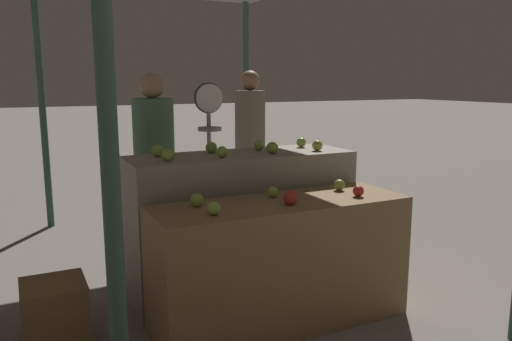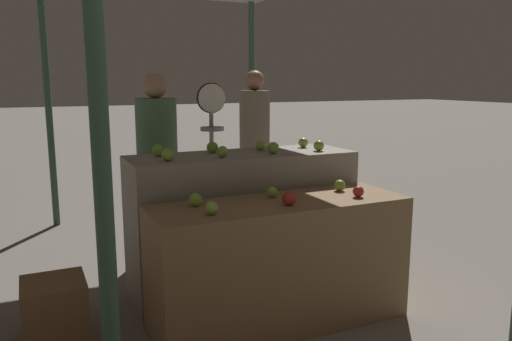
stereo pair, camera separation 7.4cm
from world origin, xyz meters
The scene contains 21 objects.
ground_plane centered at (0.00, 0.00, 0.00)m, with size 60.00×60.00×0.00m, color gray.
display_counter_front centered at (0.00, 0.00, 0.41)m, with size 1.65×0.55×0.81m, color olive.
display_counter_back centered at (0.00, 0.60, 0.52)m, with size 1.65×0.55×1.04m, color gray.
apple_front_0 centered at (-0.50, -0.12, 0.85)m, with size 0.08×0.08×0.08m, color #8EB247.
apple_front_1 centered at (0.00, -0.11, 0.86)m, with size 0.09×0.09×0.09m, color #B72D23.
apple_front_2 centered at (0.51, -0.11, 0.85)m, with size 0.07×0.07×0.07m, color #B72D23.
apple_front_3 centered at (-0.52, 0.11, 0.85)m, with size 0.08×0.08×0.08m, color #84AD3D.
apple_front_4 centered at (0.00, 0.12, 0.85)m, with size 0.07×0.07×0.07m, color #84AD3D.
apple_front_5 centered at (0.51, 0.10, 0.85)m, with size 0.08×0.08×0.08m, color #84AD3D.
apple_back_0 centered at (-0.58, 0.49, 1.08)m, with size 0.08×0.08×0.08m, color #84AD3D.
apple_back_1 centered at (-0.20, 0.49, 1.08)m, with size 0.08×0.08×0.08m, color #84AD3D.
apple_back_2 centered at (0.20, 0.50, 1.08)m, with size 0.09×0.09×0.09m, color #7AA338.
apple_back_3 centered at (0.58, 0.49, 1.08)m, with size 0.08×0.08×0.08m, color #8EB247.
apple_back_4 centered at (-0.59, 0.72, 1.08)m, with size 0.09×0.09×0.09m, color #84AD3D.
apple_back_5 centered at (-0.19, 0.72, 1.08)m, with size 0.08×0.08×0.08m, color #7AA338.
apple_back_6 centered at (0.19, 0.70, 1.08)m, with size 0.08×0.08×0.08m, color #8EB247.
apple_back_7 centered at (0.57, 0.71, 1.08)m, with size 0.08×0.08×0.08m, color #8EB247.
produce_scale centered at (0.02, 1.30, 1.11)m, with size 0.25×0.20×1.54m.
person_vendor_at_scale centered at (-0.39, 1.56, 0.94)m, with size 0.46×0.46×1.62m.
person_customer_left centered at (0.92, 2.37, 0.97)m, with size 0.45×0.45×1.67m.
wooden_crate_side centered at (-1.33, 0.40, 0.18)m, with size 0.37×0.37×0.37m, color olive.
Camera 2 is at (-1.42, -2.69, 1.56)m, focal length 35.00 mm.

